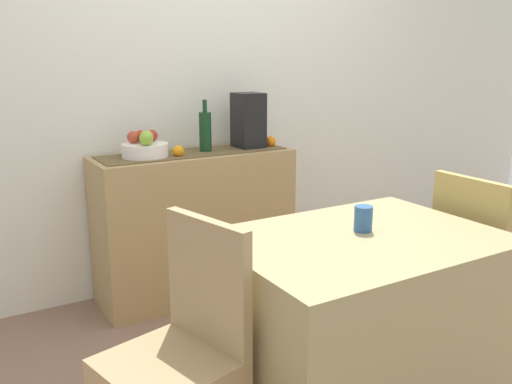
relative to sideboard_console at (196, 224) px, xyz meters
name	(u,v)px	position (x,y,z in m)	size (l,w,h in m)	color
ground_plane	(311,351)	(0.20, -0.92, -0.45)	(6.40, 6.40, 0.02)	#846252
room_wall_rear	(204,70)	(0.20, 0.26, 0.91)	(6.40, 0.06, 2.70)	silver
sideboard_console	(196,224)	(0.00, 0.00, 0.00)	(1.18, 0.42, 0.88)	tan
table_runner	(194,153)	(0.00, 0.00, 0.44)	(1.11, 0.32, 0.01)	brown
fruit_bowl	(145,150)	(-0.29, 0.00, 0.48)	(0.26, 0.26, 0.07)	white
apple_front	(147,137)	(-0.28, 0.00, 0.56)	(0.07, 0.07, 0.07)	#90AE3D
apple_upper	(133,137)	(-0.35, 0.04, 0.55)	(0.07, 0.07, 0.07)	#AD3C27
apple_left	(146,138)	(-0.31, -0.07, 0.56)	(0.08, 0.08, 0.08)	#85B238
apple_center	(141,136)	(-0.29, 0.08, 0.55)	(0.07, 0.07, 0.07)	#B6331A
apple_right	(152,135)	(-0.23, 0.06, 0.55)	(0.07, 0.07, 0.07)	#A62825
wine_bottle	(205,131)	(0.08, 0.00, 0.56)	(0.07, 0.07, 0.31)	#13391C
coffee_maker	(248,121)	(0.37, 0.00, 0.61)	(0.16, 0.18, 0.34)	black
orange_loose_near_bowl	(271,142)	(0.51, -0.03, 0.47)	(0.07, 0.07, 0.07)	orange
orange_loose_far	(178,151)	(-0.12, -0.07, 0.47)	(0.07, 0.07, 0.07)	orange
dining_table	(357,322)	(0.11, -1.35, -0.07)	(1.09, 0.79, 0.74)	#9D8F61
coffee_cup	(363,219)	(0.16, -1.31, 0.35)	(0.07, 0.07, 0.10)	#2C5790
chair_by_corner	(483,301)	(0.92, -1.35, -0.17)	(0.40, 0.40, 0.90)	#A18B58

